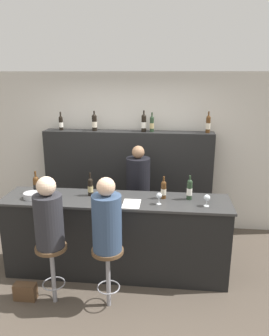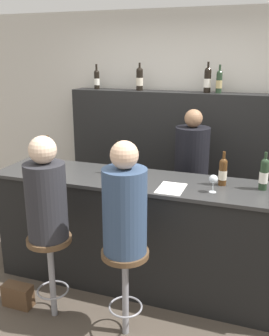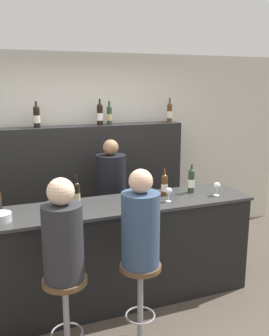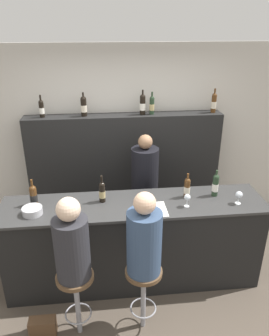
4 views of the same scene
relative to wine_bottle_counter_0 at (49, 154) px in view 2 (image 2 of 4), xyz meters
name	(u,v)px [view 2 (image 2 of 4)]	position (x,y,z in m)	size (l,w,h in m)	color
ground_plane	(139,303)	(1.06, -0.39, -1.17)	(16.00, 16.00, 0.00)	#4C4238
wall_back	(187,123)	(1.06, 1.41, 0.13)	(6.40, 0.05, 2.60)	beige
bar_counter	(150,234)	(1.06, -0.08, -0.64)	(2.88, 0.65, 1.05)	black
back_bar_cabinet	(182,164)	(1.06, 1.18, -0.32)	(2.70, 0.28, 1.69)	black
wine_bottle_counter_0	(49,154)	(0.00, 0.00, 0.00)	(0.08, 0.08, 0.30)	#4C2D14
wine_bottle_counter_1	(118,161)	(0.73, 0.00, 0.00)	(0.07, 0.07, 0.31)	black
wine_bottle_counter_2	(223,171)	(1.67, 0.00, 0.00)	(0.07, 0.07, 0.29)	#4C2D14
wine_bottle_counter_3	(264,174)	(1.99, 0.00, 0.01)	(0.07, 0.07, 0.31)	#233823
wine_bottle_backbar_0	(97,79)	(-0.02, 1.18, 0.64)	(0.07, 0.07, 0.29)	black
wine_bottle_backbar_1	(140,79)	(0.53, 1.18, 0.66)	(0.08, 0.08, 0.32)	black
wine_bottle_backbar_2	(208,80)	(1.32, 1.18, 0.66)	(0.08, 0.08, 0.33)	black
wine_bottle_backbar_3	(219,81)	(1.44, 1.18, 0.65)	(0.07, 0.07, 0.30)	#233823
wine_glass_0	(213,180)	(1.62, -0.20, -0.01)	(0.07, 0.07, 0.15)	silver
metal_bowl	(40,167)	(0.01, -0.18, -0.08)	(0.21, 0.21, 0.07)	#B7B7BC
tasting_menu	(171,188)	(1.29, -0.23, -0.12)	(0.21, 0.30, 0.00)	white
bar_stool_left	(50,256)	(0.44, -0.76, -0.61)	(0.35, 0.35, 0.72)	gray
guest_seated_left	(46,195)	(0.44, -0.76, -0.09)	(0.31, 0.31, 0.81)	#28282D
bar_stool_right	(125,270)	(1.08, -0.76, -0.61)	(0.35, 0.35, 0.72)	gray
guest_seated_right	(125,205)	(1.08, -0.76, -0.09)	(0.32, 0.32, 0.82)	#334766
bartender	(190,190)	(1.28, 0.64, -0.44)	(0.35, 0.35, 1.58)	black
handbag	(18,295)	(0.09, -0.76, -1.07)	(0.26, 0.12, 0.20)	#513823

